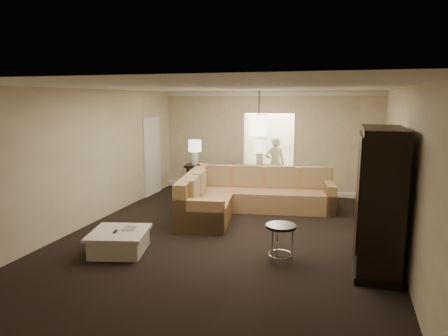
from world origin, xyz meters
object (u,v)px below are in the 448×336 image
(sectional_sofa, at_px, (245,196))
(drink_table, at_px, (281,235))
(console_table, at_px, (227,178))
(person, at_px, (275,161))
(armoire, at_px, (379,202))
(coffee_table, at_px, (119,241))

(sectional_sofa, bearing_deg, drink_table, -73.52)
(console_table, bearing_deg, person, 38.38)
(console_table, relative_size, person, 1.35)
(person, bearing_deg, sectional_sofa, 75.25)
(console_table, distance_m, armoire, 5.09)
(armoire, xyz_separation_m, person, (-2.44, 4.86, -0.20))
(console_table, bearing_deg, armoire, -56.23)
(sectional_sofa, xyz_separation_m, console_table, (-0.82, 1.30, 0.12))
(person, bearing_deg, armoire, 107.68)
(sectional_sofa, distance_m, person, 2.57)
(console_table, height_order, armoire, armoire)
(sectional_sofa, height_order, armoire, armoire)
(sectional_sofa, relative_size, drink_table, 5.67)
(sectional_sofa, xyz_separation_m, armoire, (2.70, -2.34, 0.65))
(console_table, bearing_deg, drink_table, -71.96)
(coffee_table, bearing_deg, sectional_sofa, 64.00)
(console_table, bearing_deg, sectional_sofa, -68.08)
(armoire, xyz_separation_m, drink_table, (-1.45, -0.20, -0.61))
(armoire, relative_size, person, 1.30)
(coffee_table, relative_size, drink_table, 1.87)
(drink_table, bearing_deg, coffee_table, -170.59)
(sectional_sofa, bearing_deg, armoire, -50.59)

